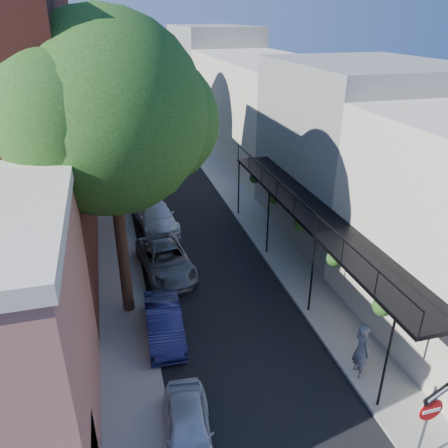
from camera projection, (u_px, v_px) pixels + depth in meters
road_surface at (159, 162)px, 36.33m from camera, size 6.00×64.00×0.01m
sidewalk_left at (110, 165)px, 35.37m from camera, size 2.00×64.00×0.12m
sidewalk_right at (206, 157)px, 37.24m from camera, size 2.00×64.00×0.12m
buildings_left at (26, 110)px, 30.94m from camera, size 10.10×59.10×12.00m
buildings_right at (265, 104)px, 36.08m from camera, size 9.80×55.00×10.00m
sign_post at (430, 413)px, 10.91m from camera, size 0.89×0.17×2.99m
oak_near at (120, 117)px, 14.95m from camera, size 7.48×6.80×11.42m
oak_mid at (113, 101)px, 22.23m from camera, size 6.60×6.00×10.20m
oak_far at (107, 60)px, 29.60m from camera, size 7.70×7.00×11.90m
parked_car_a at (188, 429)px, 12.21m from camera, size 1.68×3.48×1.14m
parked_car_b at (164, 322)px, 16.37m from camera, size 1.44×3.77×1.23m
parked_car_c at (166, 260)px, 20.47m from camera, size 2.63×4.93×1.32m
parked_car_d at (155, 215)px, 24.91m from camera, size 2.43×4.99×1.40m
parked_car_e at (153, 190)px, 28.86m from camera, size 1.80×3.50×1.14m
parked_car_f at (133, 164)px, 33.79m from camera, size 1.58×3.98×1.29m
parked_car_g at (134, 149)px, 37.76m from camera, size 2.41×4.50×1.20m
pedestrian at (362, 350)px, 14.29m from camera, size 0.50×0.74×2.02m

